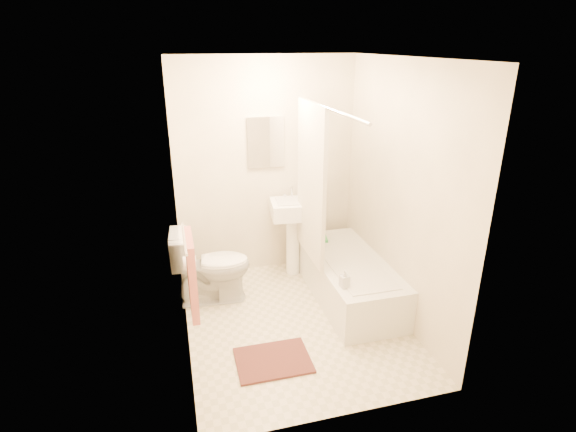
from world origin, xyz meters
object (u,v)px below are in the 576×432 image
object	(u,v)px
toilet	(211,266)
bathtub	(348,278)
bath_mat	(273,360)
soap_bottle	(345,279)
sink	(293,235)

from	to	relation	value
toilet	bathtub	size ratio (longest dim) A/B	0.51
bath_mat	soap_bottle	xyz separation A→B (m)	(0.74, 0.30, 0.51)
toilet	sink	world-z (taller)	sink
bathtub	soap_bottle	world-z (taller)	soap_bottle
bathtub	bath_mat	size ratio (longest dim) A/B	2.51
sink	bathtub	xyz separation A→B (m)	(0.41, -0.65, -0.27)
bathtub	toilet	bearing A→B (deg)	166.83
toilet	soap_bottle	world-z (taller)	toilet
sink	bathtub	size ratio (longest dim) A/B	0.62
bathtub	bath_mat	distance (m)	1.29
toilet	sink	bearing A→B (deg)	-67.04
toilet	soap_bottle	xyz separation A→B (m)	(1.12, -0.82, 0.13)
toilet	soap_bottle	size ratio (longest dim) A/B	4.70
bathtub	soap_bottle	xyz separation A→B (m)	(-0.25, -0.50, 0.30)
sink	bath_mat	bearing A→B (deg)	-105.51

